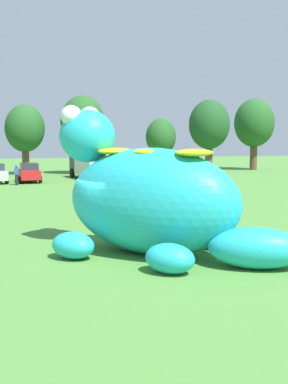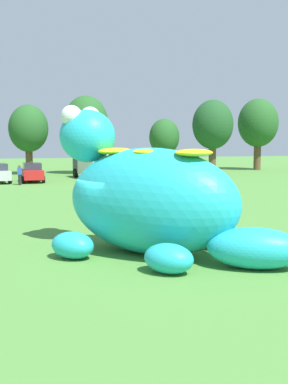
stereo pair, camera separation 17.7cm
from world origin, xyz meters
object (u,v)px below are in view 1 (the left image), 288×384
(spectator_near_inflatable, at_px, (216,191))
(spectator_wandering, at_px, (17,175))
(car_red, at_px, (29,173))
(box_truck, at_px, (90,162))
(giant_inflatable_creature, at_px, (152,199))

(spectator_near_inflatable, height_order, spectator_wandering, same)
(car_red, relative_size, box_truck, 0.63)
(giant_inflatable_creature, relative_size, car_red, 2.19)
(car_red, bearing_deg, spectator_wandering, -112.12)
(box_truck, bearing_deg, spectator_wandering, -145.77)
(giant_inflatable_creature, height_order, car_red, giant_inflatable_creature)
(car_red, bearing_deg, spectator_near_inflatable, -60.63)
(car_red, relative_size, spectator_near_inflatable, 2.46)
(spectator_wandering, bearing_deg, giant_inflatable_creature, -80.09)
(spectator_near_inflatable, relative_size, spectator_wandering, 1.00)
(car_red, xyz_separation_m, spectator_wandering, (-1.06, -2.60, -0.01))
(car_red, distance_m, spectator_wandering, 2.81)
(giant_inflatable_creature, distance_m, spectator_near_inflatable, 12.67)
(spectator_near_inflatable, distance_m, spectator_wandering, 19.37)
(box_truck, xyz_separation_m, spectator_near_inflatable, (4.56, -20.32, -0.75))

